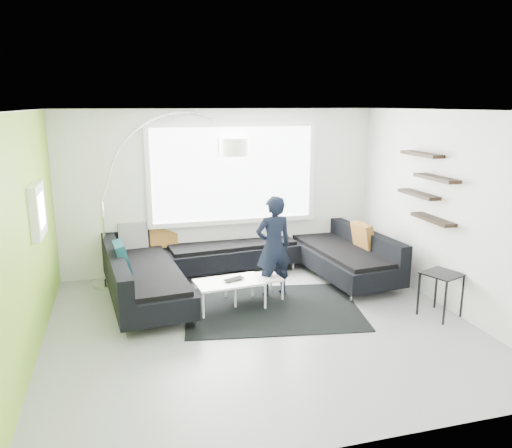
{
  "coord_description": "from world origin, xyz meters",
  "views": [
    {
      "loc": [
        -1.68,
        -5.89,
        2.87
      ],
      "look_at": [
        0.18,
        0.9,
        1.18
      ],
      "focal_mm": 35.0,
      "sensor_mm": 36.0,
      "label": 1
    }
  ],
  "objects_px": {
    "arc_lamp": "(102,202)",
    "person": "(273,247)",
    "side_table": "(440,295)",
    "laptop": "(236,280)",
    "sectional_sofa": "(248,261)",
    "coffee_table": "(242,290)"
  },
  "relations": [
    {
      "from": "laptop",
      "to": "sectional_sofa",
      "type": "bearing_deg",
      "value": 43.02
    },
    {
      "from": "coffee_table",
      "to": "side_table",
      "type": "height_order",
      "value": "side_table"
    },
    {
      "from": "sectional_sofa",
      "to": "arc_lamp",
      "type": "xyz_separation_m",
      "value": [
        -2.2,
        0.61,
        0.97
      ]
    },
    {
      "from": "arc_lamp",
      "to": "sectional_sofa",
      "type": "bearing_deg",
      "value": -22.97
    },
    {
      "from": "laptop",
      "to": "person",
      "type": "bearing_deg",
      "value": 4.46
    },
    {
      "from": "person",
      "to": "coffee_table",
      "type": "bearing_deg",
      "value": 14.99
    },
    {
      "from": "sectional_sofa",
      "to": "person",
      "type": "height_order",
      "value": "person"
    },
    {
      "from": "arc_lamp",
      "to": "person",
      "type": "distance_m",
      "value": 2.78
    },
    {
      "from": "arc_lamp",
      "to": "side_table",
      "type": "bearing_deg",
      "value": -36.44
    },
    {
      "from": "sectional_sofa",
      "to": "side_table",
      "type": "distance_m",
      "value": 2.94
    },
    {
      "from": "coffee_table",
      "to": "side_table",
      "type": "xyz_separation_m",
      "value": [
        2.54,
        -1.16,
        0.11
      ]
    },
    {
      "from": "sectional_sofa",
      "to": "arc_lamp",
      "type": "relative_size",
      "value": 1.65
    },
    {
      "from": "person",
      "to": "arc_lamp",
      "type": "bearing_deg",
      "value": -29.31
    },
    {
      "from": "arc_lamp",
      "to": "person",
      "type": "xyz_separation_m",
      "value": [
        2.47,
        -1.11,
        -0.6
      ]
    },
    {
      "from": "sectional_sofa",
      "to": "laptop",
      "type": "bearing_deg",
      "value": -120.79
    },
    {
      "from": "person",
      "to": "laptop",
      "type": "xyz_separation_m",
      "value": [
        -0.66,
        -0.33,
        -0.36
      ]
    },
    {
      "from": "coffee_table",
      "to": "person",
      "type": "relative_size",
      "value": 0.79
    },
    {
      "from": "sectional_sofa",
      "to": "coffee_table",
      "type": "relative_size",
      "value": 3.68
    },
    {
      "from": "laptop",
      "to": "side_table",
      "type": "bearing_deg",
      "value": -43.11
    },
    {
      "from": "sectional_sofa",
      "to": "side_table",
      "type": "relative_size",
      "value": 7.26
    },
    {
      "from": "person",
      "to": "laptop",
      "type": "height_order",
      "value": "person"
    },
    {
      "from": "side_table",
      "to": "person",
      "type": "height_order",
      "value": "person"
    }
  ]
}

